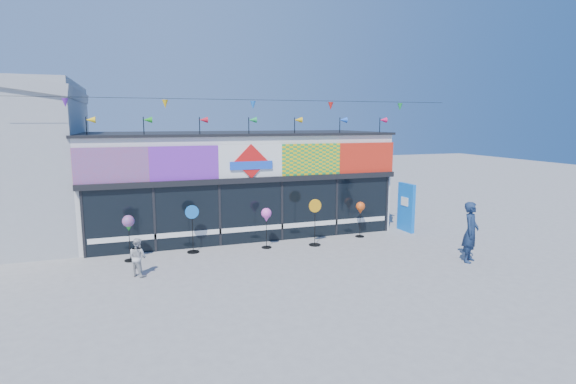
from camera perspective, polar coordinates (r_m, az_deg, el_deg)
name	(u,v)px	position (r m, az deg, el deg)	size (l,w,h in m)	color
ground	(280,271)	(14.04, -1.07, -9.96)	(80.00, 80.00, 0.00)	gray
kite_shop	(236,181)	(19.18, -6.58, 1.41)	(16.00, 5.70, 5.31)	white
blue_sign	(406,207)	(19.33, 14.77, -1.88)	(0.21, 1.01, 2.01)	blue
spinner_0	(128,224)	(15.55, -19.60, -3.90)	(0.39, 0.39, 1.54)	black
spinner_1	(192,228)	(16.02, -12.04, -4.45)	(0.47, 0.43, 1.68)	black
spinner_2	(266,216)	(16.19, -2.77, -3.07)	(0.37, 0.37, 1.47)	black
spinner_3	(315,221)	(16.58, 3.44, -3.71)	(0.49, 0.44, 1.73)	black
spinner_4	(360,209)	(17.95, 9.18, -2.12)	(0.36, 0.36, 1.41)	black
adult_man	(471,232)	(15.79, 22.18, -4.74)	(0.72, 0.47, 1.98)	#172848
child	(138,257)	(14.14, -18.54, -7.84)	(0.56, 0.32, 1.16)	#B8B8B8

